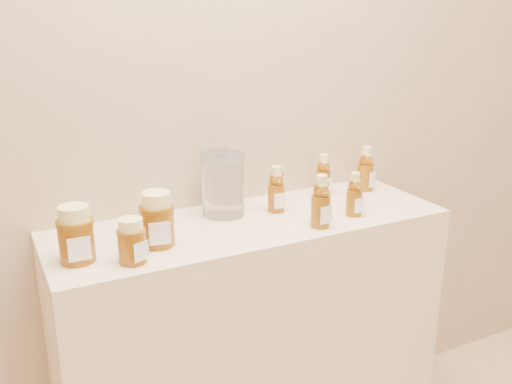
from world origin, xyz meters
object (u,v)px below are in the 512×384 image
glass_canister (223,182)px  bear_bottle_front_left (321,198)px  honey_jar_left (76,234)px  bear_bottle_back_left (276,186)px  display_table (252,351)px

glass_canister → bear_bottle_front_left: bearing=-46.6°
honey_jar_left → glass_canister: 0.49m
bear_bottle_back_left → glass_canister: size_ratio=0.78×
display_table → glass_canister: size_ratio=5.72×
honey_jar_left → glass_canister: (0.46, 0.15, 0.03)m
display_table → bear_bottle_front_left: 0.58m
bear_bottle_back_left → glass_canister: 0.17m
honey_jar_left → display_table: bearing=8.3°
display_table → bear_bottle_back_left: (0.11, 0.04, 0.53)m
bear_bottle_back_left → bear_bottle_front_left: bear_bottle_front_left is taller
bear_bottle_front_left → glass_canister: size_ratio=0.84×
bear_bottle_back_left → honey_jar_left: 0.63m
display_table → bear_bottle_front_left: size_ratio=6.80×
bear_bottle_front_left → glass_canister: (-0.21, 0.22, 0.02)m
bear_bottle_back_left → bear_bottle_front_left: 0.18m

